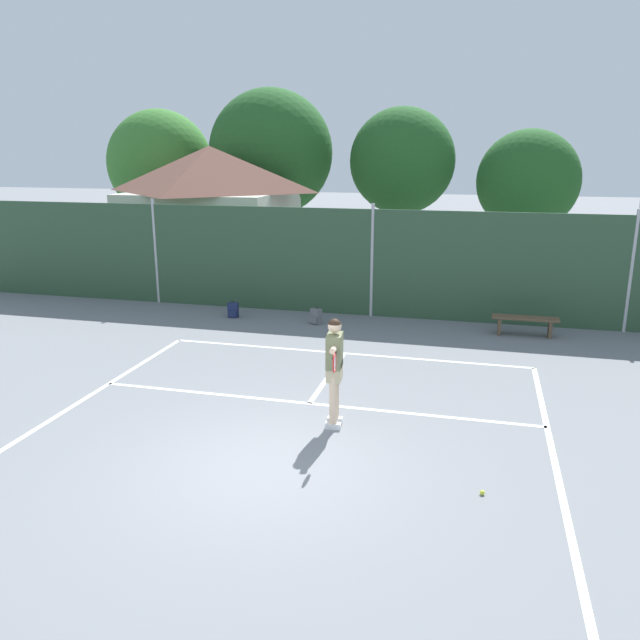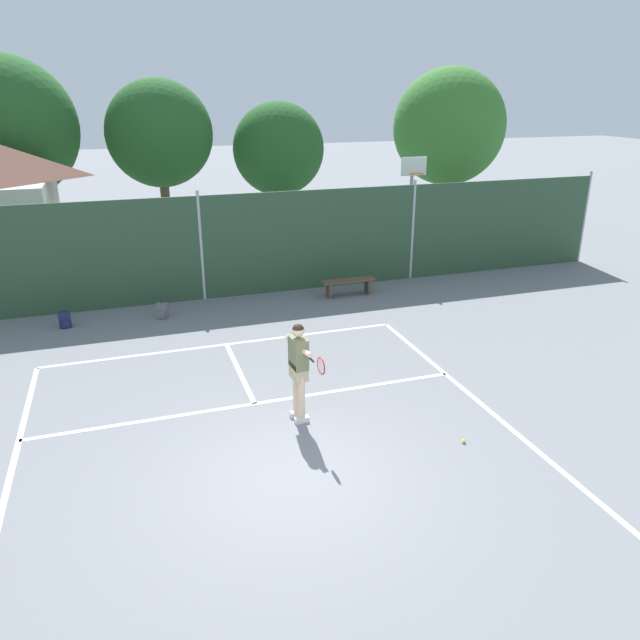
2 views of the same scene
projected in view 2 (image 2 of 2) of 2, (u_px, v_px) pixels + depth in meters
ground_plane at (290, 478)px, 9.27m from camera, size 120.00×120.00×0.00m
court_markings at (279, 455)px, 9.85m from camera, size 8.30×11.10×0.01m
chainlink_fence at (201, 249)px, 16.73m from camera, size 26.09×0.09×3.09m
basketball_hoop at (412, 195)px, 20.21m from camera, size 0.90×0.67×3.55m
treeline_backdrop at (174, 134)px, 23.07m from camera, size 27.43×4.52×6.85m
tennis_player at (299, 364)px, 10.53m from camera, size 0.34×1.42×1.85m
tennis_ball at (464, 441)px, 10.18m from camera, size 0.07×0.07×0.07m
backpack_navy at (65, 320)px, 15.12m from camera, size 0.31×0.28×0.46m
backpack_grey at (162, 311)px, 15.75m from camera, size 0.33×0.33×0.46m
courtside_bench at (349, 283)px, 17.42m from camera, size 1.60×0.36×0.48m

